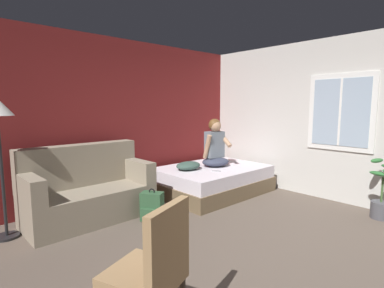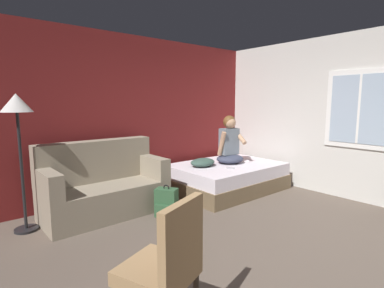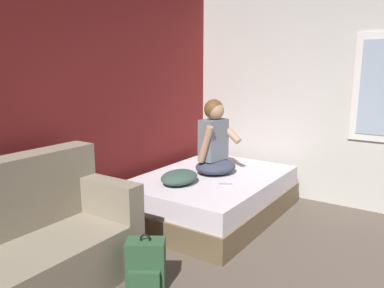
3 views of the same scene
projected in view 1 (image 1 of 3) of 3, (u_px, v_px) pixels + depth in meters
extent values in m
plane|color=brown|center=(267.00, 268.00, 2.97)|extent=(40.00, 40.00, 0.00)
cube|color=maroon|center=(112.00, 120.00, 5.06)|extent=(10.27, 0.16, 2.70)
cube|color=silver|center=(369.00, 122.00, 4.62)|extent=(0.16, 7.44, 2.70)
cube|color=white|center=(340.00, 112.00, 4.83)|extent=(0.02, 1.04, 1.24)
cube|color=#9EB2C6|center=(340.00, 112.00, 4.82)|extent=(0.01, 0.88, 1.08)
cube|color=white|center=(340.00, 112.00, 4.82)|extent=(0.01, 0.04, 1.08)
cube|color=brown|center=(212.00, 185.00, 5.51)|extent=(1.99, 1.43, 0.26)
cube|color=silver|center=(212.00, 173.00, 5.48)|extent=(1.93, 1.39, 0.22)
cube|color=gray|center=(91.00, 205.00, 4.18)|extent=(1.71, 0.82, 0.44)
cube|color=gray|center=(80.00, 165.00, 4.33)|extent=(1.70, 0.26, 0.60)
cube|color=gray|center=(29.00, 188.00, 3.62)|extent=(0.19, 0.80, 0.32)
cube|color=gray|center=(136.00, 170.00, 4.65)|extent=(0.19, 0.80, 0.32)
cylinder|color=#382D23|center=(138.00, 288.00, 2.31)|extent=(0.04, 0.04, 0.40)
cube|color=#9E7A51|center=(143.00, 277.00, 2.02)|extent=(0.59, 0.59, 0.10)
cube|color=#9E7A51|center=(168.00, 242.00, 1.89)|extent=(0.45, 0.22, 0.48)
ellipsoid|color=#383D51|center=(216.00, 162.00, 5.53)|extent=(0.58, 0.52, 0.16)
cube|color=slate|center=(214.00, 144.00, 5.53)|extent=(0.36, 0.25, 0.48)
cylinder|color=tan|center=(207.00, 147.00, 5.38)|extent=(0.11, 0.22, 0.44)
cylinder|color=tan|center=(224.00, 139.00, 5.54)|extent=(0.14, 0.38, 0.29)
sphere|color=tan|center=(215.00, 126.00, 5.46)|extent=(0.21, 0.21, 0.21)
ellipsoid|color=brown|center=(215.00, 125.00, 5.48)|extent=(0.26, 0.25, 0.23)
cube|color=#2D5133|center=(152.00, 206.00, 4.17)|extent=(0.32, 0.35, 0.40)
cube|color=#2D5133|center=(149.00, 216.00, 4.07)|extent=(0.17, 0.23, 0.18)
torus|color=black|center=(152.00, 191.00, 4.14)|extent=(0.06, 0.08, 0.09)
ellipsoid|color=#385147|center=(188.00, 166.00, 5.24)|extent=(0.51, 0.41, 0.14)
cube|color=#B7B7BC|center=(216.00, 171.00, 5.09)|extent=(0.14, 0.16, 0.01)
cylinder|color=black|center=(7.00, 236.00, 3.64)|extent=(0.28, 0.28, 0.03)
cylinder|color=black|center=(2.00, 177.00, 3.54)|extent=(0.04, 0.04, 1.45)
cylinder|color=#4C4C51|center=(380.00, 210.00, 4.25)|extent=(0.26, 0.26, 0.24)
cylinder|color=#426033|center=(382.00, 190.00, 4.21)|extent=(0.03, 0.03, 0.36)
ellipsoid|color=#2D6B33|center=(380.00, 174.00, 4.13)|extent=(0.15, 0.29, 0.06)
ellipsoid|color=#2D6B33|center=(377.00, 161.00, 4.25)|extent=(0.29, 0.15, 0.06)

